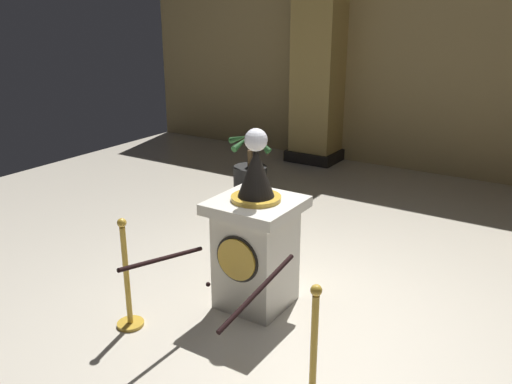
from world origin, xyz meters
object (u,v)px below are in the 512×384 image
pedestal_clock (256,240)px  stanchion_near (128,290)px  potted_palm_left (250,175)px  stanchion_far (313,368)px

pedestal_clock → stanchion_near: bearing=-128.3°
pedestal_clock → potted_palm_left: size_ratio=1.71×
pedestal_clock → stanchion_near: size_ratio=1.66×
stanchion_far → pedestal_clock: bearing=138.3°
stanchion_near → stanchion_far: 1.84m
pedestal_clock → potted_palm_left: 3.27m
stanchion_far → potted_palm_left: potted_palm_left is taller
pedestal_clock → potted_palm_left: (-1.83, 2.68, -0.36)m
pedestal_clock → stanchion_far: pedestal_clock is taller
pedestal_clock → stanchion_far: bearing=-41.7°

